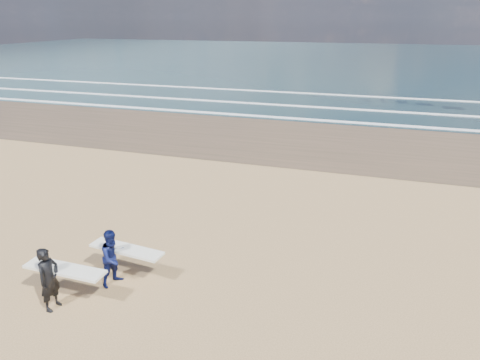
% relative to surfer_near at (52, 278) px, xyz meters
% --- Properties ---
extents(ocean, '(220.00, 100.00, 0.02)m').
position_rel_surfer_near_xyz_m(ocean, '(20.06, 72.32, -0.86)').
color(ocean, '#172C33').
rests_on(ocean, ground).
extents(surfer_near, '(2.21, 0.94, 1.71)m').
position_rel_surfer_near_xyz_m(surfer_near, '(0.00, 0.00, 0.00)').
color(surfer_near, black).
rests_on(surfer_near, ground).
extents(surfer_far, '(2.24, 1.19, 1.63)m').
position_rel_surfer_near_xyz_m(surfer_far, '(0.89, 1.42, -0.05)').
color(surfer_far, '#0B1243').
rests_on(surfer_far, ground).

